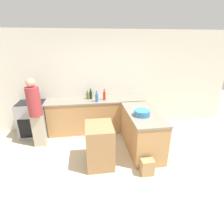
{
  "coord_description": "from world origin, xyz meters",
  "views": [
    {
      "loc": [
        -0.22,
        -2.59,
        2.38
      ],
      "look_at": [
        0.28,
        0.9,
        0.97
      ],
      "focal_mm": 28.0,
      "sensor_mm": 36.0,
      "label": 1
    }
  ],
  "objects_px": {
    "wine_bottle_dark": "(91,95)",
    "hot_sauce_bottle": "(104,96)",
    "water_bottle_blue": "(97,97)",
    "range_oven": "(34,119)",
    "mixing_bowl": "(142,113)",
    "island_table": "(100,145)",
    "person_by_range": "(35,111)",
    "paper_bag": "(147,167)",
    "olive_oil_bottle": "(87,96)"
  },
  "relations": [
    {
      "from": "wine_bottle_dark",
      "to": "hot_sauce_bottle",
      "type": "bearing_deg",
      "value": -23.18
    },
    {
      "from": "wine_bottle_dark",
      "to": "water_bottle_blue",
      "type": "distance_m",
      "value": 0.31
    },
    {
      "from": "range_oven",
      "to": "wine_bottle_dark",
      "type": "height_order",
      "value": "wine_bottle_dark"
    },
    {
      "from": "mixing_bowl",
      "to": "water_bottle_blue",
      "type": "relative_size",
      "value": 1.2
    },
    {
      "from": "island_table",
      "to": "person_by_range",
      "type": "height_order",
      "value": "person_by_range"
    },
    {
      "from": "range_oven",
      "to": "island_table",
      "type": "height_order",
      "value": "range_oven"
    },
    {
      "from": "hot_sauce_bottle",
      "to": "wine_bottle_dark",
      "type": "height_order",
      "value": "hot_sauce_bottle"
    },
    {
      "from": "person_by_range",
      "to": "wine_bottle_dark",
      "type": "bearing_deg",
      "value": 29.23
    },
    {
      "from": "paper_bag",
      "to": "island_table",
      "type": "bearing_deg",
      "value": 151.37
    },
    {
      "from": "mixing_bowl",
      "to": "island_table",
      "type": "bearing_deg",
      "value": -164.48
    },
    {
      "from": "hot_sauce_bottle",
      "to": "person_by_range",
      "type": "bearing_deg",
      "value": -161.01
    },
    {
      "from": "range_oven",
      "to": "wine_bottle_dark",
      "type": "xyz_separation_m",
      "value": [
        1.56,
        0.12,
        0.57
      ]
    },
    {
      "from": "mixing_bowl",
      "to": "person_by_range",
      "type": "bearing_deg",
      "value": 164.62
    },
    {
      "from": "wine_bottle_dark",
      "to": "water_bottle_blue",
      "type": "relative_size",
      "value": 0.98
    },
    {
      "from": "range_oven",
      "to": "island_table",
      "type": "relative_size",
      "value": 1.07
    },
    {
      "from": "water_bottle_blue",
      "to": "paper_bag",
      "type": "relative_size",
      "value": 0.88
    },
    {
      "from": "island_table",
      "to": "hot_sauce_bottle",
      "type": "relative_size",
      "value": 2.91
    },
    {
      "from": "olive_oil_bottle",
      "to": "water_bottle_blue",
      "type": "height_order",
      "value": "water_bottle_blue"
    },
    {
      "from": "wine_bottle_dark",
      "to": "range_oven",
      "type": "bearing_deg",
      "value": -175.46
    },
    {
      "from": "island_table",
      "to": "water_bottle_blue",
      "type": "relative_size",
      "value": 3.07
    },
    {
      "from": "hot_sauce_bottle",
      "to": "paper_bag",
      "type": "height_order",
      "value": "hot_sauce_bottle"
    },
    {
      "from": "island_table",
      "to": "water_bottle_blue",
      "type": "height_order",
      "value": "water_bottle_blue"
    },
    {
      "from": "water_bottle_blue",
      "to": "paper_bag",
      "type": "xyz_separation_m",
      "value": [
        0.82,
        -1.82,
        -0.87
      ]
    },
    {
      "from": "range_oven",
      "to": "person_by_range",
      "type": "distance_m",
      "value": 0.8
    },
    {
      "from": "olive_oil_bottle",
      "to": "wine_bottle_dark",
      "type": "bearing_deg",
      "value": 12.38
    },
    {
      "from": "island_table",
      "to": "water_bottle_blue",
      "type": "xyz_separation_m",
      "value": [
        0.05,
        1.35,
        0.6
      ]
    },
    {
      "from": "olive_oil_bottle",
      "to": "person_by_range",
      "type": "bearing_deg",
      "value": -149.67
    },
    {
      "from": "mixing_bowl",
      "to": "person_by_range",
      "type": "relative_size",
      "value": 0.2
    },
    {
      "from": "wine_bottle_dark",
      "to": "person_by_range",
      "type": "xyz_separation_m",
      "value": [
        -1.3,
        -0.72,
        -0.12
      ]
    },
    {
      "from": "range_oven",
      "to": "island_table",
      "type": "distance_m",
      "value": 2.24
    },
    {
      "from": "olive_oil_bottle",
      "to": "person_by_range",
      "type": "xyz_separation_m",
      "value": [
        -1.2,
        -0.7,
        -0.1
      ]
    },
    {
      "from": "mixing_bowl",
      "to": "paper_bag",
      "type": "height_order",
      "value": "mixing_bowl"
    },
    {
      "from": "wine_bottle_dark",
      "to": "paper_bag",
      "type": "xyz_separation_m",
      "value": [
        0.97,
        -2.1,
        -0.87
      ]
    },
    {
      "from": "hot_sauce_bottle",
      "to": "olive_oil_bottle",
      "type": "height_order",
      "value": "hot_sauce_bottle"
    },
    {
      "from": "wine_bottle_dark",
      "to": "paper_bag",
      "type": "relative_size",
      "value": 0.87
    },
    {
      "from": "hot_sauce_bottle",
      "to": "water_bottle_blue",
      "type": "height_order",
      "value": "hot_sauce_bottle"
    },
    {
      "from": "hot_sauce_bottle",
      "to": "person_by_range",
      "type": "relative_size",
      "value": 0.18
    },
    {
      "from": "range_oven",
      "to": "person_by_range",
      "type": "bearing_deg",
      "value": -66.32
    },
    {
      "from": "mixing_bowl",
      "to": "olive_oil_bottle",
      "type": "xyz_separation_m",
      "value": [
        -1.13,
        1.35,
        0.03
      ]
    },
    {
      "from": "island_table",
      "to": "wine_bottle_dark",
      "type": "xyz_separation_m",
      "value": [
        -0.1,
        1.63,
        0.59
      ]
    },
    {
      "from": "mixing_bowl",
      "to": "hot_sauce_bottle",
      "type": "xyz_separation_m",
      "value": [
        -0.68,
        1.21,
        0.06
      ]
    },
    {
      "from": "mixing_bowl",
      "to": "water_bottle_blue",
      "type": "height_order",
      "value": "water_bottle_blue"
    },
    {
      "from": "person_by_range",
      "to": "range_oven",
      "type": "bearing_deg",
      "value": 113.68
    },
    {
      "from": "olive_oil_bottle",
      "to": "paper_bag",
      "type": "relative_size",
      "value": 0.72
    },
    {
      "from": "mixing_bowl",
      "to": "person_by_range",
      "type": "height_order",
      "value": "person_by_range"
    },
    {
      "from": "mixing_bowl",
      "to": "wine_bottle_dark",
      "type": "distance_m",
      "value": 1.72
    },
    {
      "from": "olive_oil_bottle",
      "to": "mixing_bowl",
      "type": "bearing_deg",
      "value": -50.05
    },
    {
      "from": "water_bottle_blue",
      "to": "olive_oil_bottle",
      "type": "bearing_deg",
      "value": 133.16
    },
    {
      "from": "water_bottle_blue",
      "to": "person_by_range",
      "type": "height_order",
      "value": "person_by_range"
    },
    {
      "from": "wine_bottle_dark",
      "to": "person_by_range",
      "type": "distance_m",
      "value": 1.49
    }
  ]
}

